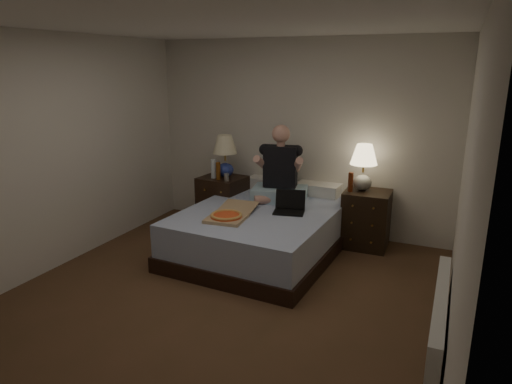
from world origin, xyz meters
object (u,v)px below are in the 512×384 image
at_px(person, 280,163).
at_px(nightstand_left, 223,203).
at_px(nightstand_right, 366,219).
at_px(beer_bottle_left, 218,171).
at_px(laptop, 289,203).
at_px(soda_can, 227,177).
at_px(bed, 264,230).
at_px(lamp_left, 225,156).
at_px(beer_bottle_right, 351,182).
at_px(radiator, 439,316).
at_px(pizza_box, 226,216).
at_px(water_bottle, 214,169).
at_px(lamp_right, 363,168).

bearing_deg(person, nightstand_left, 160.86).
distance_m(nightstand_right, person, 1.25).
relative_size(nightstand_right, beer_bottle_left, 3.04).
bearing_deg(laptop, soda_can, 146.50).
bearing_deg(bed, soda_can, 156.27).
relative_size(lamp_left, beer_bottle_left, 2.43).
height_order(soda_can, beer_bottle_left, beer_bottle_left).
distance_m(nightstand_left, beer_bottle_left, 0.49).
relative_size(soda_can, beer_bottle_right, 0.43).
xyz_separation_m(bed, radiator, (2.01, -1.09, -0.07)).
height_order(bed, pizza_box, pizza_box).
xyz_separation_m(beer_bottle_right, pizza_box, (-1.09, -1.11, -0.23)).
distance_m(lamp_left, person, 0.84).
xyz_separation_m(nightstand_left, radiator, (2.82, -1.59, -0.16)).
distance_m(soda_can, beer_bottle_left, 0.15).
height_order(water_bottle, laptop, water_bottle).
relative_size(lamp_right, radiator, 0.35).
bearing_deg(lamp_right, nightstand_right, -22.54).
xyz_separation_m(beer_bottle_left, laptop, (1.13, -0.41, -0.18)).
relative_size(water_bottle, radiator, 0.16).
bearing_deg(bed, nightstand_left, 151.77).
height_order(bed, lamp_right, lamp_right).
distance_m(nightstand_right, soda_can, 1.82).
bearing_deg(laptop, radiator, -43.91).
bearing_deg(nightstand_left, lamp_right, 12.23).
height_order(water_bottle, beer_bottle_right, water_bottle).
bearing_deg(soda_can, nightstand_right, 10.09).
bearing_deg(nightstand_left, soda_can, -40.73).
bearing_deg(soda_can, lamp_right, 11.64).
xyz_separation_m(nightstand_right, lamp_left, (-1.86, -0.13, 0.65)).
bearing_deg(soda_can, person, 3.63).
xyz_separation_m(nightstand_right, laptop, (-0.75, -0.70, 0.31)).
height_order(soda_can, radiator, soda_can).
height_order(lamp_left, person, person).
bearing_deg(pizza_box, beer_bottle_right, 39.69).
bearing_deg(person, lamp_right, 5.64).
height_order(soda_can, laptop, soda_can).
distance_m(nightstand_left, pizza_box, 1.23).
bearing_deg(lamp_left, person, -9.53).
relative_size(water_bottle, soda_can, 2.50).
xyz_separation_m(lamp_left, radiator, (2.79, -1.61, -0.80)).
bearing_deg(lamp_right, beer_bottle_right, -134.77).
bearing_deg(pizza_box, beer_bottle_left, 117.00).
bearing_deg(lamp_left, nightstand_left, -140.42).
bearing_deg(soda_can, laptop, -21.31).
xyz_separation_m(lamp_right, person, (-0.95, -0.30, 0.03)).
xyz_separation_m(nightstand_left, beer_bottle_left, (0.01, -0.13, 0.48)).
relative_size(nightstand_left, beer_bottle_left, 3.14).
relative_size(bed, nightstand_right, 3.09).
height_order(person, laptop, person).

